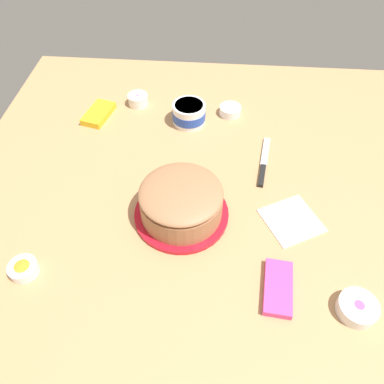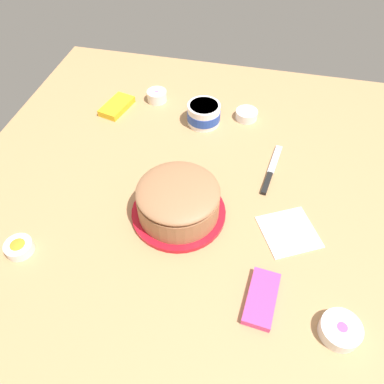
{
  "view_description": "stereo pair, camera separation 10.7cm",
  "coord_description": "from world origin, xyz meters",
  "px_view_note": "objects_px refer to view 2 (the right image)",
  "views": [
    {
      "loc": [
        0.78,
        0.05,
        0.89
      ],
      "look_at": [
        0.03,
        -0.01,
        0.04
      ],
      "focal_mm": 35.23,
      "sensor_mm": 36.0,
      "label": 1
    },
    {
      "loc": [
        0.76,
        0.15,
        0.89
      ],
      "look_at": [
        0.03,
        -0.01,
        0.04
      ],
      "focal_mm": 35.23,
      "sensor_mm": 36.0,
      "label": 2
    }
  ],
  "objects_px": {
    "sprinkle_bowl_orange": "(19,247)",
    "sprinkle_bowl_rainbow": "(340,330)",
    "frosting_tub": "(204,114)",
    "sprinkle_bowl_blue": "(247,114)",
    "sprinkle_bowl_pink": "(157,95)",
    "candy_box_upper": "(117,106)",
    "spreading_knife": "(270,173)",
    "frosted_cake": "(178,202)",
    "candy_box_lower": "(262,298)",
    "paper_napkin": "(289,232)"
  },
  "relations": [
    {
      "from": "candy_box_upper",
      "to": "frosting_tub",
      "type": "bearing_deg",
      "value": 102.64
    },
    {
      "from": "spreading_knife",
      "to": "sprinkle_bowl_blue",
      "type": "bearing_deg",
      "value": -157.53
    },
    {
      "from": "sprinkle_bowl_orange",
      "to": "candy_box_lower",
      "type": "distance_m",
      "value": 0.67
    },
    {
      "from": "spreading_knife",
      "to": "sprinkle_bowl_blue",
      "type": "distance_m",
      "value": 0.3
    },
    {
      "from": "frosted_cake",
      "to": "sprinkle_bowl_blue",
      "type": "bearing_deg",
      "value": 164.68
    },
    {
      "from": "sprinkle_bowl_orange",
      "to": "sprinkle_bowl_blue",
      "type": "xyz_separation_m",
      "value": [
        -0.72,
        0.53,
        0.0
      ]
    },
    {
      "from": "paper_napkin",
      "to": "frosted_cake",
      "type": "bearing_deg",
      "value": -89.16
    },
    {
      "from": "frosting_tub",
      "to": "sprinkle_bowl_blue",
      "type": "xyz_separation_m",
      "value": [
        -0.06,
        0.15,
        -0.02
      ]
    },
    {
      "from": "spreading_knife",
      "to": "frosted_cake",
      "type": "bearing_deg",
      "value": -48.3
    },
    {
      "from": "candy_box_upper",
      "to": "paper_napkin",
      "type": "relative_size",
      "value": 0.96
    },
    {
      "from": "frosted_cake",
      "to": "spreading_knife",
      "type": "height_order",
      "value": "frosted_cake"
    },
    {
      "from": "sprinkle_bowl_orange",
      "to": "candy_box_upper",
      "type": "relative_size",
      "value": 0.53
    },
    {
      "from": "sprinkle_bowl_blue",
      "to": "sprinkle_bowl_rainbow",
      "type": "distance_m",
      "value": 0.83
    },
    {
      "from": "frosting_tub",
      "to": "sprinkle_bowl_orange",
      "type": "relative_size",
      "value": 1.62
    },
    {
      "from": "sprinkle_bowl_pink",
      "to": "paper_napkin",
      "type": "bearing_deg",
      "value": 45.91
    },
    {
      "from": "spreading_knife",
      "to": "paper_napkin",
      "type": "xyz_separation_m",
      "value": [
        0.22,
        0.07,
        -0.0
      ]
    },
    {
      "from": "sprinkle_bowl_pink",
      "to": "candy_box_upper",
      "type": "bearing_deg",
      "value": -57.21
    },
    {
      "from": "frosted_cake",
      "to": "candy_box_upper",
      "type": "relative_size",
      "value": 1.94
    },
    {
      "from": "sprinkle_bowl_pink",
      "to": "candy_box_lower",
      "type": "distance_m",
      "value": 0.9
    },
    {
      "from": "paper_napkin",
      "to": "sprinkle_bowl_orange",
      "type": "bearing_deg",
      "value": -72.56
    },
    {
      "from": "frosted_cake",
      "to": "sprinkle_bowl_rainbow",
      "type": "relative_size",
      "value": 2.88
    },
    {
      "from": "candy_box_lower",
      "to": "candy_box_upper",
      "type": "distance_m",
      "value": 0.92
    },
    {
      "from": "frosting_tub",
      "to": "sprinkle_bowl_rainbow",
      "type": "distance_m",
      "value": 0.85
    },
    {
      "from": "sprinkle_bowl_blue",
      "to": "candy_box_upper",
      "type": "distance_m",
      "value": 0.5
    },
    {
      "from": "frosting_tub",
      "to": "spreading_knife",
      "type": "distance_m",
      "value": 0.35
    },
    {
      "from": "paper_napkin",
      "to": "sprinkle_bowl_pink",
      "type": "bearing_deg",
      "value": -134.09
    },
    {
      "from": "frosted_cake",
      "to": "frosting_tub",
      "type": "height_order",
      "value": "frosted_cake"
    },
    {
      "from": "sprinkle_bowl_pink",
      "to": "candy_box_upper",
      "type": "height_order",
      "value": "sprinkle_bowl_pink"
    },
    {
      "from": "sprinkle_bowl_orange",
      "to": "paper_napkin",
      "type": "distance_m",
      "value": 0.76
    },
    {
      "from": "sprinkle_bowl_rainbow",
      "to": "paper_napkin",
      "type": "bearing_deg",
      "value": -154.0
    },
    {
      "from": "spreading_knife",
      "to": "sprinkle_bowl_orange",
      "type": "bearing_deg",
      "value": -55.43
    },
    {
      "from": "frosted_cake",
      "to": "candy_box_upper",
      "type": "distance_m",
      "value": 0.58
    },
    {
      "from": "sprinkle_bowl_rainbow",
      "to": "candy_box_lower",
      "type": "xyz_separation_m",
      "value": [
        -0.04,
        -0.19,
        -0.01
      ]
    },
    {
      "from": "paper_napkin",
      "to": "candy_box_upper",
      "type": "bearing_deg",
      "value": -122.9
    },
    {
      "from": "sprinkle_bowl_rainbow",
      "to": "sprinkle_bowl_blue",
      "type": "bearing_deg",
      "value": -157.4
    },
    {
      "from": "sprinkle_bowl_pink",
      "to": "candy_box_lower",
      "type": "relative_size",
      "value": 0.51
    },
    {
      "from": "sprinkle_bowl_blue",
      "to": "candy_box_upper",
      "type": "relative_size",
      "value": 0.57
    },
    {
      "from": "sprinkle_bowl_blue",
      "to": "sprinkle_bowl_pink",
      "type": "relative_size",
      "value": 1.06
    },
    {
      "from": "frosting_tub",
      "to": "candy_box_upper",
      "type": "height_order",
      "value": "frosting_tub"
    },
    {
      "from": "sprinkle_bowl_pink",
      "to": "paper_napkin",
      "type": "height_order",
      "value": "sprinkle_bowl_pink"
    },
    {
      "from": "candy_box_upper",
      "to": "candy_box_lower",
      "type": "bearing_deg",
      "value": 57.09
    },
    {
      "from": "spreading_knife",
      "to": "candy_box_lower",
      "type": "xyz_separation_m",
      "value": [
        0.45,
        0.02,
        0.0
      ]
    },
    {
      "from": "spreading_knife",
      "to": "frosting_tub",
      "type": "bearing_deg",
      "value": -128.98
    },
    {
      "from": "frosted_cake",
      "to": "candy_box_lower",
      "type": "xyz_separation_m",
      "value": [
        0.22,
        0.27,
        -0.05
      ]
    },
    {
      "from": "sprinkle_bowl_rainbow",
      "to": "sprinkle_bowl_pink",
      "type": "xyz_separation_m",
      "value": [
        -0.8,
        -0.68,
        0.0
      ]
    },
    {
      "from": "sprinkle_bowl_orange",
      "to": "sprinkle_bowl_rainbow",
      "type": "bearing_deg",
      "value": 87.23
    },
    {
      "from": "paper_napkin",
      "to": "sprinkle_bowl_rainbow",
      "type": "bearing_deg",
      "value": 26.0
    },
    {
      "from": "sprinkle_bowl_pink",
      "to": "candy_box_upper",
      "type": "relative_size",
      "value": 0.53
    },
    {
      "from": "spreading_knife",
      "to": "sprinkle_bowl_blue",
      "type": "height_order",
      "value": "sprinkle_bowl_blue"
    },
    {
      "from": "candy_box_upper",
      "to": "paper_napkin",
      "type": "distance_m",
      "value": 0.82
    }
  ]
}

